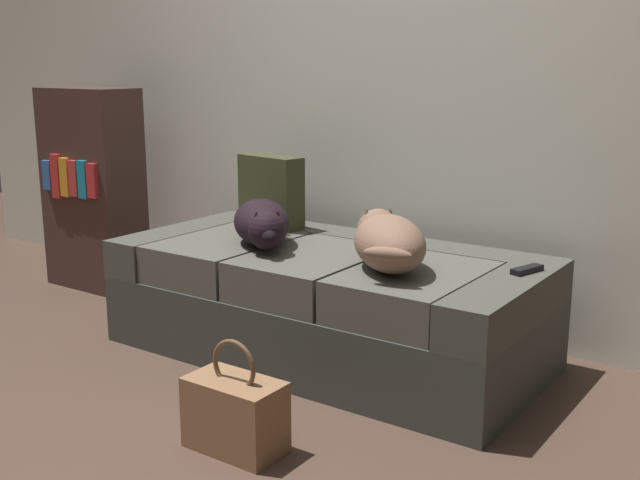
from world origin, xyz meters
TOP-DOWN VIEW (x-y plane):
  - ground_plane at (0.00, 0.00)m, footprint 10.00×10.00m
  - back_wall at (0.00, 1.75)m, footprint 6.40×0.10m
  - couch at (0.00, 1.13)m, footprint 1.82×0.87m
  - dog_dark at (-0.26, 1.03)m, footprint 0.48×0.47m
  - dog_tan at (0.36, 1.02)m, footprint 0.50×0.53m
  - tv_remote at (0.82, 1.26)m, footprint 0.08×0.16m
  - throw_pillow at (-0.48, 1.36)m, footprint 0.35×0.17m
  - handbag at (0.24, 0.26)m, footprint 0.32×0.18m
  - bookshelf at (-1.66, 1.27)m, footprint 0.56×0.30m

SIDE VIEW (x-z plane):
  - ground_plane at x=0.00m, z-range 0.00..0.00m
  - handbag at x=0.24m, z-range -0.06..0.31m
  - couch at x=0.00m, z-range 0.00..0.46m
  - tv_remote at x=0.82m, z-range 0.46..0.49m
  - bookshelf at x=-1.66m, z-range 0.00..1.10m
  - dog_dark at x=-0.26m, z-range 0.47..0.66m
  - dog_tan at x=0.36m, z-range 0.47..0.68m
  - throw_pillow at x=-0.48m, z-range 0.46..0.80m
  - back_wall at x=0.00m, z-range 0.00..2.80m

